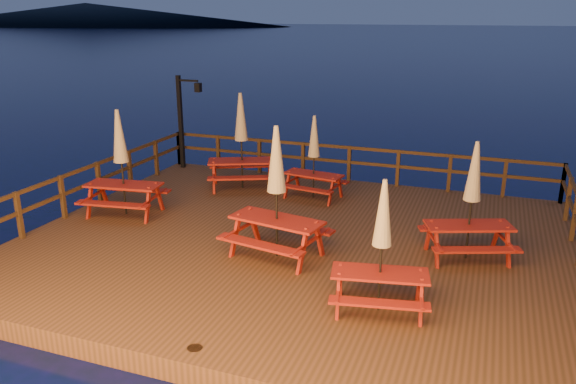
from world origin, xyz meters
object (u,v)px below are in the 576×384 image
picnic_table_0 (277,191)px  picnic_table_2 (472,199)px  lamp_post (184,114)px  picnic_table_1 (121,161)px

picnic_table_0 → picnic_table_2: (3.74, 1.27, -0.15)m
lamp_post → picnic_table_1: lamp_post is taller
lamp_post → picnic_table_0: 7.70m
picnic_table_1 → picnic_table_2: size_ratio=1.07×
lamp_post → picnic_table_0: lamp_post is taller
picnic_table_0 → picnic_table_1: (-4.54, 1.07, -0.06)m
picnic_table_0 → picnic_table_2: picnic_table_0 is taller
picnic_table_1 → picnic_table_2: picnic_table_1 is taller
lamp_post → picnic_table_0: (5.34, -5.54, -0.35)m
picnic_table_2 → lamp_post: bearing=133.6°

